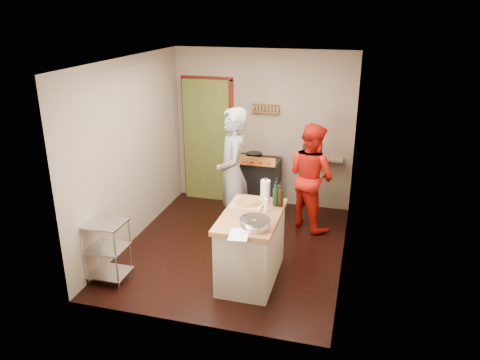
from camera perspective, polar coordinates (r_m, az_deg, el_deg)
name	(u,v)px	position (r m, az deg, el deg)	size (l,w,h in m)	color
floor	(234,247)	(6.72, -0.70, -8.22)	(3.50, 3.50, 0.00)	black
back_wall	(227,136)	(8.06, -1.65, 5.43)	(3.00, 0.44, 2.60)	gray
left_wall	(131,152)	(6.75, -13.12, 3.35)	(0.04, 3.50, 2.60)	gray
right_wall	(350,171)	(5.98, 13.21, 1.13)	(0.04, 3.50, 2.60)	gray
ceiling	(233,59)	(5.92, -0.81, 14.50)	(3.00, 3.50, 0.02)	white
stove	(260,184)	(7.77, 2.50, -0.45)	(0.60, 0.63, 1.00)	black
wire_shelving	(107,248)	(6.01, -15.90, -8.03)	(0.48, 0.40, 0.80)	silver
island	(251,244)	(5.82, 1.39, -7.85)	(0.69, 1.30, 1.19)	#BEB5A1
person_stripe	(232,174)	(6.69, -0.92, 0.71)	(0.70, 0.46, 1.92)	#B6B7BC
person_red	(311,176)	(7.12, 8.66, 0.45)	(0.79, 0.62, 1.63)	red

